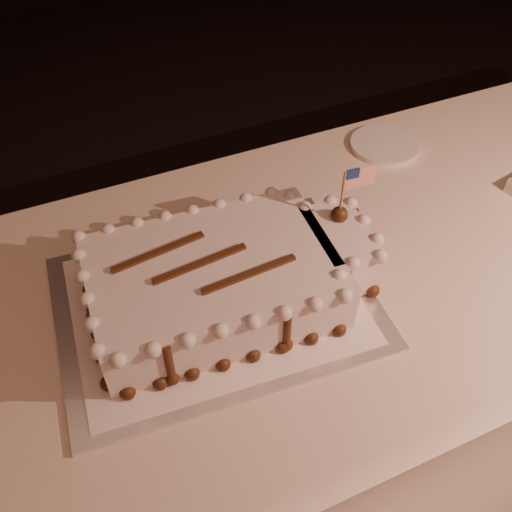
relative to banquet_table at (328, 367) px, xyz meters
name	(u,v)px	position (x,y,z in m)	size (l,w,h in m)	color
banquet_table	(328,367)	(0.00, 0.00, 0.00)	(2.40, 0.80, 0.75)	beige
cake_board	(215,302)	(-0.27, 0.00, 0.38)	(0.55, 0.41, 0.01)	silver
doily	(215,300)	(-0.27, 0.00, 0.38)	(0.49, 0.37, 0.00)	white
sheet_cake	(230,277)	(-0.24, -0.01, 0.43)	(0.53, 0.33, 0.21)	silver
side_plate	(385,145)	(0.27, 0.28, 0.38)	(0.16, 0.16, 0.01)	silver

